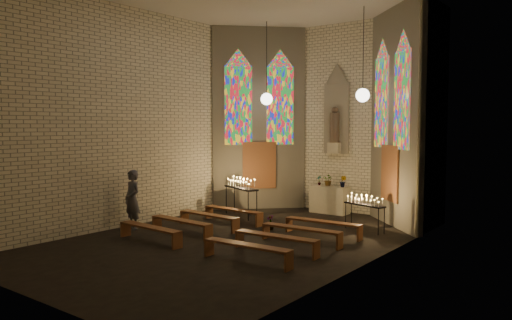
# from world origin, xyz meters

# --- Properties ---
(floor) EXTENTS (12.00, 12.00, 0.00)m
(floor) POSITION_xyz_m (0.00, 0.00, 0.00)
(floor) COLOR black
(floor) RESTS_ON ground
(room) EXTENTS (8.22, 12.43, 7.00)m
(room) POSITION_xyz_m (-0.00, 3.37, 3.72)
(room) COLOR #EEE6C7
(room) RESTS_ON ground
(altar) EXTENTS (1.40, 0.60, 1.00)m
(altar) POSITION_xyz_m (0.00, 5.45, 0.50)
(altar) COLOR beige
(altar) RESTS_ON ground
(flower_vase_left) EXTENTS (0.22, 0.19, 0.36)m
(flower_vase_left) POSITION_xyz_m (-0.46, 5.48, 1.18)
(flower_vase_left) COLOR #4C723F
(flower_vase_left) RESTS_ON altar
(flower_vase_center) EXTENTS (0.46, 0.42, 0.44)m
(flower_vase_center) POSITION_xyz_m (-0.09, 5.52, 1.22)
(flower_vase_center) COLOR #4C723F
(flower_vase_center) RESTS_ON altar
(flower_vase_right) EXTENTS (0.25, 0.20, 0.43)m
(flower_vase_right) POSITION_xyz_m (0.55, 5.44, 1.22)
(flower_vase_right) COLOR #4C723F
(flower_vase_right) RESTS_ON altar
(aisle_flower_pot) EXTENTS (0.31, 0.31, 0.46)m
(aisle_flower_pot) POSITION_xyz_m (-0.02, 1.71, 0.23)
(aisle_flower_pot) COLOR #4C723F
(aisle_flower_pot) RESTS_ON ground
(votive_stand_left) EXTENTS (1.81, 1.08, 1.31)m
(votive_stand_left) POSITION_xyz_m (-2.17, 2.93, 1.12)
(votive_stand_left) COLOR black
(votive_stand_left) RESTS_ON ground
(votive_stand_right) EXTENTS (1.45, 0.73, 1.04)m
(votive_stand_right) POSITION_xyz_m (2.38, 3.34, 0.89)
(votive_stand_right) COLOR black
(votive_stand_right) RESTS_ON ground
(pew_left_0) EXTENTS (2.36, 0.46, 0.45)m
(pew_left_0) POSITION_xyz_m (-1.71, 1.95, 0.37)
(pew_left_0) COLOR brown
(pew_left_0) RESTS_ON ground
(pew_right_0) EXTENTS (2.36, 0.46, 0.45)m
(pew_right_0) POSITION_xyz_m (1.71, 1.95, 0.37)
(pew_right_0) COLOR brown
(pew_right_0) RESTS_ON ground
(pew_left_1) EXTENTS (2.36, 0.46, 0.45)m
(pew_left_1) POSITION_xyz_m (-1.71, 0.75, 0.37)
(pew_left_1) COLOR brown
(pew_left_1) RESTS_ON ground
(pew_right_1) EXTENTS (2.36, 0.46, 0.45)m
(pew_right_1) POSITION_xyz_m (1.71, 0.75, 0.37)
(pew_right_1) COLOR brown
(pew_right_1) RESTS_ON ground
(pew_left_2) EXTENTS (2.36, 0.46, 0.45)m
(pew_left_2) POSITION_xyz_m (-1.71, -0.45, 0.37)
(pew_left_2) COLOR brown
(pew_left_2) RESTS_ON ground
(pew_right_2) EXTENTS (2.36, 0.46, 0.45)m
(pew_right_2) POSITION_xyz_m (1.71, -0.45, 0.37)
(pew_right_2) COLOR brown
(pew_right_2) RESTS_ON ground
(pew_left_3) EXTENTS (2.36, 0.46, 0.45)m
(pew_left_3) POSITION_xyz_m (-1.71, -1.65, 0.37)
(pew_left_3) COLOR brown
(pew_left_3) RESTS_ON ground
(pew_right_3) EXTENTS (2.36, 0.46, 0.45)m
(pew_right_3) POSITION_xyz_m (1.71, -1.65, 0.37)
(pew_right_3) COLOR brown
(pew_right_3) RESTS_ON ground
(visitor) EXTENTS (0.75, 0.56, 1.86)m
(visitor) POSITION_xyz_m (-3.50, -0.80, 0.93)
(visitor) COLOR #4E4F59
(visitor) RESTS_ON ground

